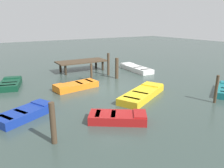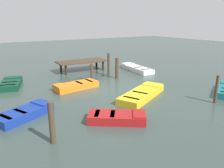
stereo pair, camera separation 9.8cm
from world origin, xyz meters
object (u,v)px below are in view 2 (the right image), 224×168
rowboat_white (136,68)px  rowboat_blue (25,113)px  rowboat_dark_green (11,84)px  rowboat_orange (76,86)px  rowboat_yellow (142,94)px  dock_segment (82,62)px  rowboat_red (117,117)px  mooring_piling_near_right (216,89)px  mooring_piling_mid_right (109,64)px  mooring_piling_far_right (52,123)px  mooring_piling_near_left (117,68)px  mooring_piling_mid_left (92,72)px

rowboat_white → rowboat_blue: same height
rowboat_dark_green → rowboat_orange: same height
rowboat_white → rowboat_yellow: bearing=148.8°
dock_segment → rowboat_red: size_ratio=1.67×
mooring_piling_near_right → rowboat_orange: bearing=130.5°
rowboat_orange → mooring_piling_mid_right: (3.88, 2.14, 0.73)m
mooring_piling_near_right → mooring_piling_far_right: (-9.09, 0.66, 0.02)m
rowboat_orange → mooring_piling_mid_right: mooring_piling_mid_right is taller
rowboat_white → mooring_piling_near_right: (-1.31, -8.97, 0.59)m
dock_segment → rowboat_orange: size_ratio=1.48×
rowboat_red → mooring_piling_near_left: size_ratio=1.65×
mooring_piling_mid_left → mooring_piling_mid_right: 2.28m
dock_segment → mooring_piling_near_left: 4.22m
mooring_piling_near_right → mooring_piling_mid_right: bearing=101.6°
rowboat_orange → mooring_piling_near_right: size_ratio=1.93×
rowboat_white → mooring_piling_near_left: bearing=118.8°
mooring_piling_far_right → mooring_piling_mid_right: bearing=48.1°
rowboat_blue → mooring_piling_near_right: 10.26m
rowboat_red → mooring_piling_near_left: 7.90m
rowboat_blue → rowboat_yellow: bearing=-31.6°
rowboat_orange → mooring_piling_near_right: (5.69, -6.65, 0.59)m
rowboat_orange → dock_segment: bearing=-125.5°
rowboat_white → rowboat_red: bearing=141.4°
rowboat_white → mooring_piling_mid_left: (-5.19, -1.10, 0.48)m
rowboat_dark_green → mooring_piling_near_left: 7.96m
mooring_piling_mid_left → rowboat_red: bearing=-107.1°
rowboat_dark_green → rowboat_red: same height
mooring_piling_near_left → mooring_piling_near_right: mooring_piling_near_left is taller
rowboat_red → mooring_piling_mid_left: bearing=108.1°
mooring_piling_mid_left → mooring_piling_mid_right: (2.07, 0.91, 0.26)m
rowboat_blue → mooring_piling_far_right: bearing=-106.2°
mooring_piling_near_right → rowboat_white: bearing=81.7°
rowboat_orange → rowboat_dark_green: bearing=-44.4°
rowboat_yellow → rowboat_red: 3.72m
rowboat_dark_green → mooring_piling_near_left: (7.67, -2.01, 0.62)m
mooring_piling_near_left → mooring_piling_near_right: 7.73m
rowboat_blue → mooring_piling_near_left: 8.73m
rowboat_white → mooring_piling_near_left: size_ratio=2.40×
rowboat_blue → dock_segment: bearing=24.9°
mooring_piling_near_left → mooring_piling_mid_left: mooring_piling_near_left is taller
mooring_piling_near_left → rowboat_orange: bearing=-167.5°
rowboat_yellow → rowboat_blue: (-6.68, 0.73, 0.00)m
rowboat_white → rowboat_yellow: (-4.21, -6.06, -0.00)m
dock_segment → rowboat_red: 11.08m
dock_segment → rowboat_dark_green: (-6.41, -2.01, -0.62)m
dock_segment → rowboat_blue: (-6.54, -7.90, -0.62)m
mooring_piling_mid_right → rowboat_yellow: bearing=-100.6°
rowboat_dark_green → mooring_piling_near_right: size_ratio=1.80×
rowboat_orange → mooring_piling_far_right: mooring_piling_far_right is taller
rowboat_yellow → rowboat_orange: same height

